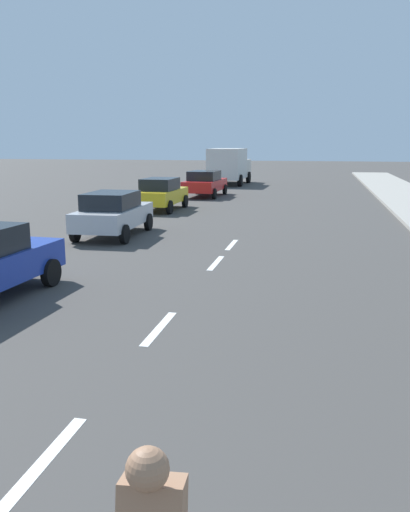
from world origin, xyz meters
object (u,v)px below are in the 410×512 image
object	(u,v)px
parked_car_silver	(113,213)
parked_car_red	(205,183)
parked_car_yellow	(161,193)
delivery_truck	(229,165)

from	to	relation	value
parked_car_silver	parked_car_red	size ratio (longest dim) A/B	0.93
parked_car_red	parked_car_yellow	bearing A→B (deg)	-93.50
parked_car_silver	parked_car_red	xyz separation A→B (m)	(0.23, 14.44, 0.00)
delivery_truck	parked_car_red	bearing A→B (deg)	-87.46
parked_car_silver	parked_car_yellow	size ratio (longest dim) A/B	1.04
parked_car_yellow	delivery_truck	size ratio (longest dim) A/B	0.63
parked_car_silver	parked_car_yellow	xyz separation A→B (m)	(-0.46, 7.39, -0.00)
parked_car_yellow	parked_car_red	distance (m)	7.08
parked_car_yellow	parked_car_red	size ratio (longest dim) A/B	0.89
parked_car_silver	delivery_truck	xyz separation A→B (m)	(0.11, 24.15, 0.67)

